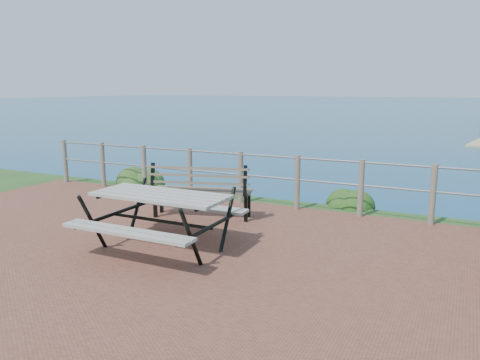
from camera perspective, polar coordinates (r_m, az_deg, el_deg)
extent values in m
cube|color=brown|center=(6.42, -13.30, -9.30)|extent=(10.00, 7.00, 0.12)
plane|color=#136672|center=(204.66, 25.33, 9.47)|extent=(1200.00, 1200.00, 0.00)
cylinder|color=#6B5B4C|center=(11.76, -20.53, 2.17)|extent=(0.10, 0.10, 1.00)
cylinder|color=#6B5B4C|center=(10.95, -16.37, 1.81)|extent=(0.10, 0.10, 1.00)
cylinder|color=#6B5B4C|center=(10.22, -11.59, 1.40)|extent=(0.10, 0.10, 1.00)
cylinder|color=#6B5B4C|center=(9.57, -6.12, 0.91)|extent=(0.10, 0.10, 1.00)
cylinder|color=#6B5B4C|center=(9.02, 0.08, 0.34)|extent=(0.10, 0.10, 1.00)
cylinder|color=#6B5B4C|center=(8.59, 7.00, -0.29)|extent=(0.10, 0.10, 1.00)
cylinder|color=#6B5B4C|center=(8.29, 14.52, -0.97)|extent=(0.10, 0.10, 1.00)
cylinder|color=#6B5B4C|center=(8.15, 22.45, -1.68)|extent=(0.10, 0.10, 1.00)
cylinder|color=slate|center=(8.95, 0.09, 3.18)|extent=(9.40, 0.04, 0.04)
cylinder|color=slate|center=(9.01, 0.08, 0.66)|extent=(9.40, 0.04, 0.04)
cube|color=gray|center=(6.41, -9.70, -1.84)|extent=(1.87, 0.77, 0.04)
cube|color=gray|center=(6.49, -9.61, -4.51)|extent=(1.87, 0.28, 0.04)
cube|color=gray|center=(6.49, -9.61, -4.51)|extent=(1.87, 0.28, 0.04)
cylinder|color=black|center=(6.50, -9.60, -4.95)|extent=(1.61, 0.05, 0.05)
cube|color=brown|center=(8.04, -4.67, -1.25)|extent=(1.76, 0.88, 0.04)
cube|color=brown|center=(7.98, -4.70, 0.85)|extent=(1.68, 0.60, 0.39)
cube|color=black|center=(8.09, -4.64, -2.88)|extent=(0.07, 0.08, 0.47)
cube|color=black|center=(8.09, -4.64, -2.88)|extent=(0.07, 0.08, 0.47)
cube|color=black|center=(8.09, -4.64, -2.88)|extent=(0.07, 0.08, 0.47)
cube|color=black|center=(8.09, -4.64, -2.88)|extent=(0.07, 0.08, 0.47)
ellipsoid|color=#284A1C|center=(11.07, -12.42, -0.63)|extent=(0.83, 0.83, 0.59)
ellipsoid|color=#1C4214|center=(9.19, 13.60, -3.09)|extent=(0.72, 0.72, 0.43)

